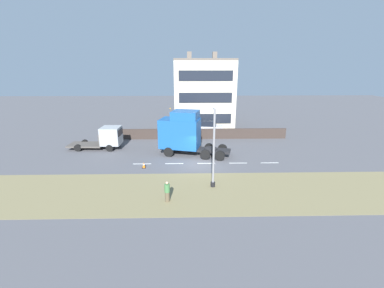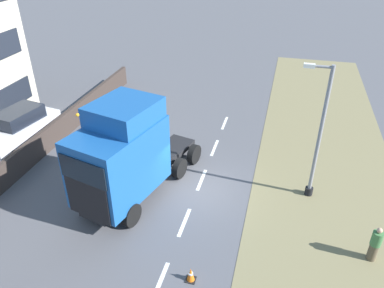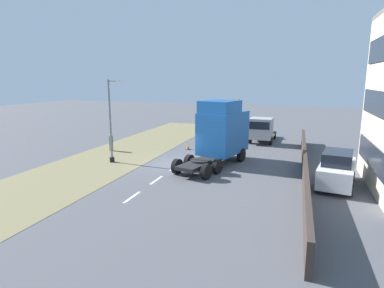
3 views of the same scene
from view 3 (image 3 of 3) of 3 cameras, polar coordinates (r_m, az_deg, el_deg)
The scene contains 10 objects.
ground_plane at distance 24.24m, azimuth -2.53°, elevation -3.74°, with size 120.00×120.00×0.00m, color #515156.
grass_verge at distance 26.90m, azimuth -14.58°, elevation -2.55°, with size 7.00×44.00×0.01m.
lane_markings at distance 23.61m, azimuth -3.13°, elevation -4.15°, with size 0.16×14.60×0.00m.
boundary_wall at distance 22.59m, azimuth 19.38°, elevation -3.73°, with size 0.25×24.00×1.37m.
lorry_cab at distance 24.48m, azimuth 5.26°, elevation 2.17°, with size 4.24×7.83×4.94m.
flatbed_truck at distance 32.89m, azimuth 12.25°, elevation 2.50°, with size 2.39×6.15×2.60m.
parked_car at distance 21.16m, azimuth 24.35°, elevation -4.12°, with size 2.62×4.87×2.15m.
lamp_post at distance 25.18m, azimuth -14.17°, elevation 3.15°, with size 1.30×0.36×6.33m.
pedestrian at distance 29.68m, azimuth -14.20°, elevation 0.25°, with size 0.39×0.39×1.56m.
traffic_cone_lead at distance 29.40m, azimuth -0.73°, elevation -0.45°, with size 0.36×0.36×0.58m.
Camera 3 is at (8.34, -21.85, 6.35)m, focal length 30.00 mm.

